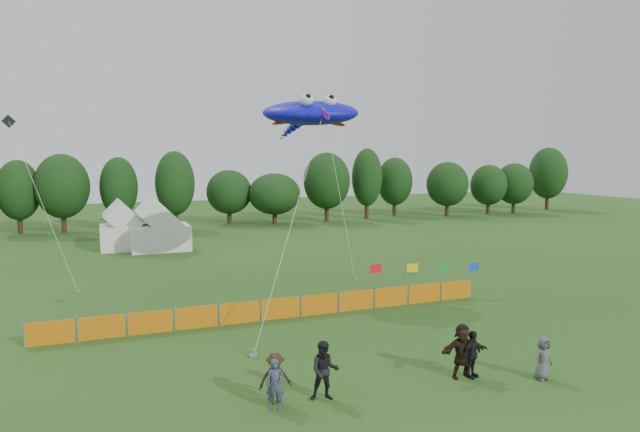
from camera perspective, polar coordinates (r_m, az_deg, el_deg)
name	(u,v)px	position (r m, az deg, el deg)	size (l,w,h in m)	color
ground	(385,385)	(20.44, 6.56, -16.42)	(160.00, 160.00, 0.00)	#234C16
treeline	(199,188)	(62.50, -12.05, 2.75)	(104.57, 8.78, 8.36)	#382314
tent_left	(123,229)	(49.72, -19.09, -1.26)	(3.70, 3.70, 3.27)	white
tent_right	(160,229)	(48.43, -15.75, -1.30)	(4.73, 3.79, 3.34)	white
barrier_fence	(281,308)	(27.65, -3.95, -9.21)	(21.90, 0.06, 1.00)	#CB6B0B
flag_row	(423,276)	(30.92, 10.22, -5.91)	(6.73, 0.36, 2.19)	gray
spectator_a	(275,385)	(18.32, -4.50, -16.47)	(0.58, 0.38, 1.59)	#343E56
spectator_b	(325,371)	(18.87, 0.48, -15.21)	(0.93, 0.73, 1.92)	black
spectator_c	(275,378)	(18.72, -4.49, -15.88)	(1.06, 0.61, 1.64)	black
spectator_d	(472,354)	(21.30, 14.96, -13.21)	(0.99, 0.41, 1.69)	black
spectator_e	(543,358)	(21.92, 21.38, -13.09)	(0.74, 0.48, 1.52)	#4E4F53
spectator_f	(462,351)	(21.18, 14.04, -12.95)	(1.79, 0.57, 1.93)	black
stingray_kite	(309,114)	(34.10, -1.15, 10.18)	(9.99, 18.16, 11.23)	#1210F0
small_kite_white	(335,169)	(40.43, 1.52, 4.69)	(2.16, 8.07, 10.05)	white
small_kite_dark	(36,189)	(38.25, -26.52, 2.47)	(4.26, 6.32, 10.30)	black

